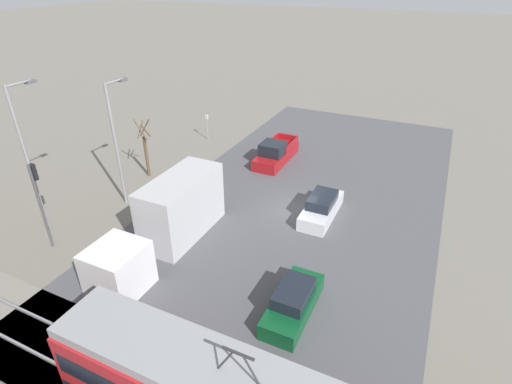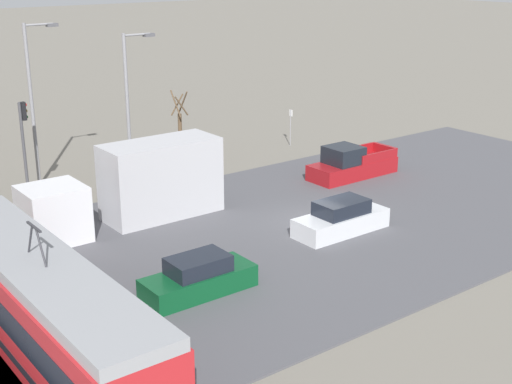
{
  "view_description": "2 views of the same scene",
  "coord_description": "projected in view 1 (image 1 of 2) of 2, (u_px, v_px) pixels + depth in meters",
  "views": [
    {
      "loc": [
        -7.46,
        21.99,
        14.49
      ],
      "look_at": [
        0.94,
        4.28,
        3.5
      ],
      "focal_mm": 28.0,
      "sensor_mm": 36.0,
      "label": 1
    },
    {
      "loc": [
        -24.2,
        21.99,
        12.44
      ],
      "look_at": [
        0.74,
        2.98,
        2.03
      ],
      "focal_mm": 50.0,
      "sensor_mm": 36.0,
      "label": 2
    }
  ],
  "objects": [
    {
      "name": "street_lamp_mid_block",
      "position": [
        117.0,
        137.0,
        26.08
      ],
      "size": [
        0.36,
        1.95,
        8.47
      ],
      "color": "gray",
      "rests_on": "ground"
    },
    {
      "name": "pickup_truck",
      "position": [
        276.0,
        153.0,
        33.8
      ],
      "size": [
        2.04,
        5.6,
        1.92
      ],
      "color": "maroon",
      "rests_on": "ground"
    },
    {
      "name": "box_truck",
      "position": [
        169.0,
        219.0,
        23.06
      ],
      "size": [
        2.54,
        9.87,
        3.79
      ],
      "color": "silver",
      "rests_on": "ground"
    },
    {
      "name": "no_parking_sign",
      "position": [
        207.0,
        125.0,
        38.0
      ],
      "size": [
        0.32,
        0.08,
        2.5
      ],
      "color": "gray",
      "rests_on": "ground"
    },
    {
      "name": "street_tree",
      "position": [
        146.0,
        151.0,
        30.94
      ],
      "size": [
        1.12,
        0.93,
        4.73
      ],
      "color": "brown",
      "rests_on": "ground"
    },
    {
      "name": "street_lamp_near_crossing",
      "position": [
        28.0,
        150.0,
        23.41
      ],
      "size": [
        0.36,
        1.95,
        9.07
      ],
      "color": "gray",
      "rests_on": "ground"
    },
    {
      "name": "traffic_light_pole",
      "position": [
        39.0,
        195.0,
        22.24
      ],
      "size": [
        0.28,
        0.47,
        5.33
      ],
      "color": "#47474C",
      "rests_on": "ground"
    },
    {
      "name": "sedan_car_0",
      "position": [
        293.0,
        302.0,
        18.87
      ],
      "size": [
        1.72,
        4.46,
        1.52
      ],
      "rotation": [
        0.0,
        0.0,
        3.14
      ],
      "color": "#0C4723",
      "rests_on": "ground"
    },
    {
      "name": "sedan_car_1",
      "position": [
        321.0,
        208.0,
        26.3
      ],
      "size": [
        1.77,
        4.74,
        1.57
      ],
      "color": "silver",
      "rests_on": "ground"
    },
    {
      "name": "road_surface",
      "position": [
        295.0,
        211.0,
        27.19
      ],
      "size": [
        18.28,
        43.48,
        0.08
      ],
      "color": "#4C4C51",
      "rests_on": "ground"
    },
    {
      "name": "ground_plane",
      "position": [
        295.0,
        212.0,
        27.21
      ],
      "size": [
        320.0,
        320.0,
        0.0
      ],
      "primitive_type": "plane",
      "color": "slate"
    }
  ]
}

